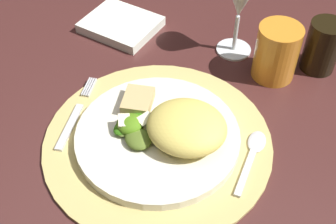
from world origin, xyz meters
TOP-DOWN VIEW (x-y plane):
  - dining_table at (0.00, 0.00)m, footprint 1.11×0.93m
  - placemat at (0.05, -0.09)m, footprint 0.36×0.36m
  - dinner_plate at (0.05, -0.09)m, footprint 0.26×0.26m
  - pasta_serving at (0.10, -0.09)m, footprint 0.12×0.12m
  - salad_greens at (0.01, -0.10)m, footprint 0.08×0.09m
  - bread_piece at (-0.00, -0.05)m, footprint 0.05×0.06m
  - fork at (-0.10, -0.09)m, footprint 0.03×0.17m
  - spoon at (0.20, -0.07)m, footprint 0.03×0.13m
  - napkin at (-0.12, 0.17)m, footprint 0.16×0.15m
  - wine_glass at (0.11, 0.17)m, footprint 0.07×0.07m
  - amber_tumbler at (0.19, 0.13)m, footprint 0.08×0.08m
  - dark_tumbler at (0.27, 0.17)m, footprint 0.06×0.06m

SIDE VIEW (x-z plane):
  - dining_table at x=0.00m, z-range 0.16..0.87m
  - placemat at x=0.05m, z-range 0.71..0.71m
  - fork at x=-0.10m, z-range 0.71..0.72m
  - spoon at x=0.20m, z-range 0.71..0.72m
  - napkin at x=-0.12m, z-range 0.71..0.72m
  - dinner_plate at x=0.05m, z-range 0.71..0.73m
  - salad_greens at x=0.01m, z-range 0.72..0.75m
  - bread_piece at x=0.00m, z-range 0.73..0.75m
  - pasta_serving at x=0.10m, z-range 0.73..0.77m
  - dark_tumbler at x=0.27m, z-range 0.71..0.80m
  - amber_tumbler at x=0.19m, z-range 0.71..0.81m
  - wine_glass at x=0.11m, z-range 0.74..0.90m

